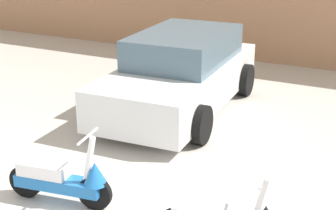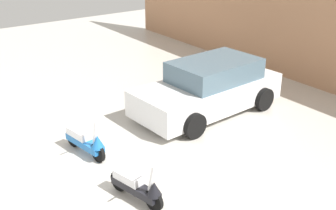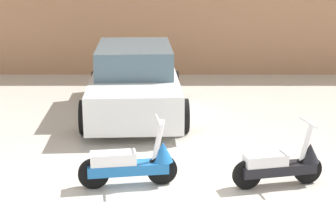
% 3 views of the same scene
% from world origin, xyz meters
% --- Properties ---
extents(wall_back, '(19.60, 0.12, 4.14)m').
position_xyz_m(wall_back, '(0.00, 8.78, 2.07)').
color(wall_back, tan).
rests_on(wall_back, ground_plane).
extents(scooter_front_left, '(1.40, 0.54, 0.98)m').
position_xyz_m(scooter_front_left, '(-0.59, 1.12, 0.35)').
color(scooter_front_left, black).
rests_on(scooter_front_left, ground_plane).
extents(scooter_front_right, '(1.32, 0.56, 0.93)m').
position_xyz_m(scooter_front_right, '(1.53, 1.13, 0.33)').
color(scooter_front_right, black).
rests_on(scooter_front_right, ground_plane).
extents(car_rear_left, '(2.19, 4.25, 1.41)m').
position_xyz_m(car_rear_left, '(-0.79, 4.87, 0.68)').
color(car_rear_left, white).
rests_on(car_rear_left, ground_plane).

